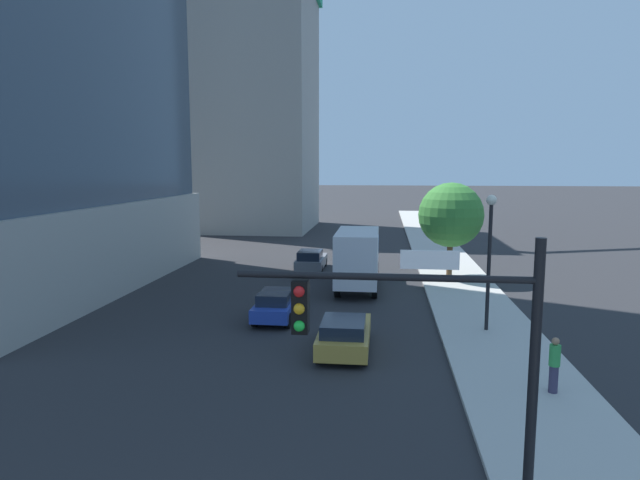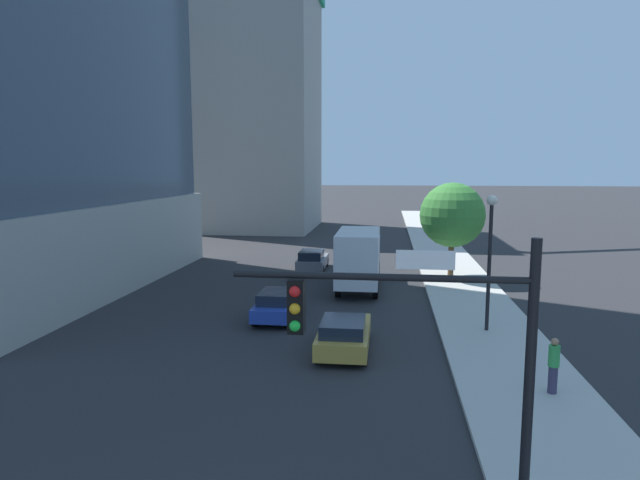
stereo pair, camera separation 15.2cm
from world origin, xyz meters
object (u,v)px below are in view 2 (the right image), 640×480
at_px(traffic_light_pole, 422,334).
at_px(box_truck, 359,256).
at_px(street_tree, 452,215).
at_px(construction_building, 257,86).
at_px(car_blue, 277,304).
at_px(car_gold, 344,334).
at_px(pedestrian_green_shirt, 554,365).
at_px(street_lamp, 490,243).
at_px(car_gray, 312,260).

height_order(traffic_light_pole, box_truck, traffic_light_pole).
height_order(street_tree, box_truck, street_tree).
relative_size(construction_building, car_blue, 8.64).
bearing_deg(construction_building, street_tree, -54.87).
height_order(construction_building, traffic_light_pole, construction_building).
height_order(car_gold, box_truck, box_truck).
relative_size(traffic_light_pole, pedestrian_green_shirt, 3.29).
relative_size(car_blue, pedestrian_green_shirt, 2.37).
bearing_deg(traffic_light_pole, street_tree, 82.12).
bearing_deg(street_tree, car_blue, -131.36).
height_order(traffic_light_pole, street_tree, street_tree).
bearing_deg(construction_building, traffic_light_pole, -73.25).
bearing_deg(street_lamp, traffic_light_pole, -105.51).
bearing_deg(car_gold, street_tree, 68.69).
bearing_deg(pedestrian_green_shirt, construction_building, 114.03).
xyz_separation_m(street_lamp, street_tree, (-0.25, 11.48, 0.14)).
bearing_deg(pedestrian_green_shirt, box_truck, 114.99).
bearing_deg(street_lamp, car_gold, -152.49).
distance_m(construction_building, car_gray, 30.99).
distance_m(car_gray, car_blue, 12.24).
bearing_deg(box_truck, car_blue, -116.64).
bearing_deg(traffic_light_pole, box_truck, 96.11).
height_order(street_tree, car_blue, street_tree).
relative_size(street_tree, car_gray, 1.43).
xyz_separation_m(street_tree, car_gold, (-5.68, -14.56, -3.40)).
distance_m(construction_building, traffic_light_pole, 55.18).
bearing_deg(pedestrian_green_shirt, car_blue, 143.52).
bearing_deg(car_gold, traffic_light_pole, -77.33).
relative_size(street_tree, car_gold, 1.37).
distance_m(car_gray, box_truck, 6.46).
distance_m(car_blue, pedestrian_green_shirt, 12.76).
xyz_separation_m(car_gold, box_truck, (0.00, 11.10, 1.24)).
bearing_deg(car_gold, street_lamp, 27.51).
xyz_separation_m(box_truck, pedestrian_green_shirt, (6.77, -14.53, -0.88)).
height_order(car_blue, pedestrian_green_shirt, pedestrian_green_shirt).
distance_m(car_blue, box_truck, 7.86).
bearing_deg(construction_building, car_gold, -72.29).
height_order(street_lamp, box_truck, street_lamp).
relative_size(car_gray, car_blue, 1.00).
distance_m(construction_building, street_tree, 35.00).
bearing_deg(street_tree, box_truck, -148.61).
relative_size(construction_building, street_lamp, 6.23).
height_order(street_tree, pedestrian_green_shirt, street_tree).
distance_m(construction_building, pedestrian_green_shirt, 51.39).
distance_m(street_lamp, pedestrian_green_shirt, 7.18).
bearing_deg(car_blue, traffic_light_pole, -68.01).
relative_size(street_lamp, pedestrian_green_shirt, 3.29).
xyz_separation_m(traffic_light_pole, car_blue, (-5.75, 14.24, -3.24)).
relative_size(traffic_light_pole, street_tree, 0.97).
bearing_deg(car_gray, traffic_light_pole, -77.75).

